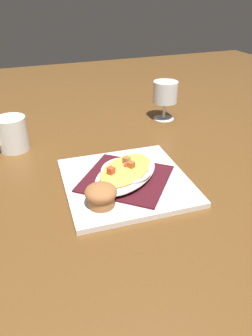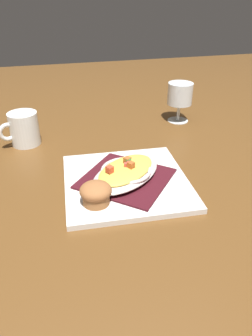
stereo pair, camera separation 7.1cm
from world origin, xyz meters
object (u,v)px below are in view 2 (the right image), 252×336
at_px(gratin_dish, 126,172).
at_px(coffee_mug, 24,130).
at_px(square_plate, 126,182).
at_px(muffin, 96,193).
at_px(stemmed_glass, 180,96).

height_order(gratin_dish, coffee_mug, coffee_mug).
distance_m(square_plate, gratin_dish, 0.03).
bearing_deg(muffin, square_plate, -138.20).
distance_m(gratin_dish, muffin, 0.11).
bearing_deg(coffee_mug, gratin_dish, 129.79).
relative_size(gratin_dish, coffee_mug, 2.01).
relative_size(gratin_dish, muffin, 3.41).
xyz_separation_m(muffin, coffee_mug, (0.15, -0.35, 0.01)).
bearing_deg(gratin_dish, coffee_mug, -50.21).
xyz_separation_m(gratin_dish, muffin, (0.08, 0.07, 0.00)).
xyz_separation_m(muffin, stemmed_glass, (-0.35, -0.40, 0.05)).
relative_size(square_plate, muffin, 4.27).
relative_size(square_plate, stemmed_glass, 2.18).
relative_size(square_plate, coffee_mug, 2.51).
xyz_separation_m(square_plate, coffee_mug, (0.23, -0.27, 0.04)).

